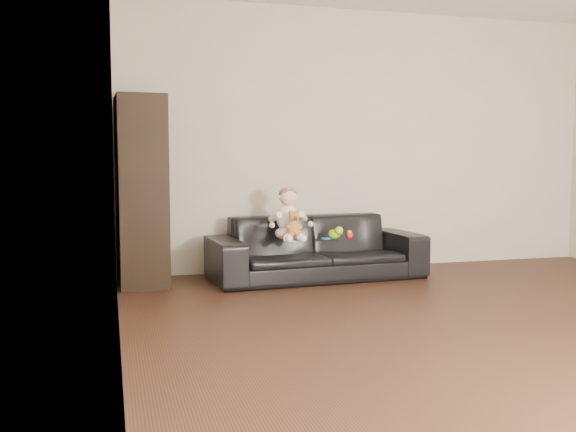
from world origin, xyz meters
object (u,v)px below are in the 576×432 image
object	(u,v)px
cabinet	(141,191)
sofa	(316,248)
baby	(288,217)
teddy_bear	(294,224)
toy_green	(334,234)
toy_blue_disc	(326,238)
toy_rattle	(349,235)

from	to	relation	value
cabinet	sofa	bearing A→B (deg)	-6.29
baby	teddy_bear	xyz separation A→B (m)	(0.01, -0.15, -0.04)
baby	toy_green	bearing A→B (deg)	2.53
cabinet	toy_blue_disc	xyz separation A→B (m)	(1.64, -0.20, -0.44)
sofa	baby	size ratio (longest dim) A/B	4.13
toy_rattle	cabinet	bearing A→B (deg)	171.76
toy_green	teddy_bear	bearing A→B (deg)	-163.66
sofa	teddy_bear	world-z (taller)	teddy_bear
sofa	toy_blue_disc	world-z (taller)	sofa
teddy_bear	toy_rattle	xyz separation A→B (m)	(0.55, 0.09, -0.13)
sofa	toy_blue_disc	size ratio (longest dim) A/B	20.65
toy_green	toy_rattle	bearing A→B (deg)	-14.47
toy_green	baby	bearing A→B (deg)	176.94
sofa	toy_rattle	world-z (taller)	sofa
cabinet	toy_green	distance (m)	1.77
toy_rattle	teddy_bear	bearing A→B (deg)	-171.03
baby	sofa	bearing A→B (deg)	25.38
cabinet	toy_rattle	size ratio (longest dim) A/B	23.39
cabinet	toy_blue_disc	world-z (taller)	cabinet
baby	toy_blue_disc	distance (m)	0.41
cabinet	baby	distance (m)	1.31
teddy_bear	toy_blue_disc	size ratio (longest dim) A/B	2.34
cabinet	toy_green	bearing A→B (deg)	-10.39
teddy_bear	toy_rattle	distance (m)	0.58
sofa	toy_green	distance (m)	0.23
baby	toy_rattle	world-z (taller)	baby
toy_rattle	toy_blue_disc	distance (m)	0.22
sofa	toy_green	xyz separation A→B (m)	(0.13, -0.13, 0.14)
sofa	toy_rattle	xyz separation A→B (m)	(0.26, -0.17, 0.13)
sofa	toy_blue_disc	xyz separation A→B (m)	(0.06, -0.10, 0.10)
teddy_bear	toy_blue_disc	xyz separation A→B (m)	(0.35, 0.15, -0.16)
sofa	toy_rattle	size ratio (longest dim) A/B	27.89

